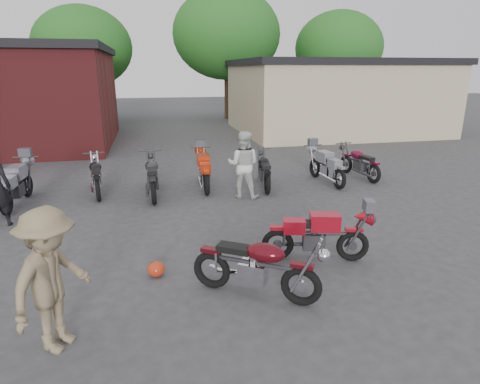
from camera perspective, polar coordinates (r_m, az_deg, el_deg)
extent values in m
plane|color=#363538|center=(6.64, -0.09, -12.46)|extent=(90.00, 90.00, 0.00)
cube|color=tan|center=(22.88, 13.02, 12.81)|extent=(10.00, 8.00, 3.50)
ellipsoid|color=#B12D12|center=(6.85, -11.83, -10.66)|extent=(0.37, 0.37, 0.26)
imported|color=silver|center=(10.51, 0.48, 3.91)|extent=(1.06, 0.96, 1.77)
imported|color=#816E4F|center=(5.29, -25.22, -11.31)|extent=(1.16, 1.35, 1.81)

